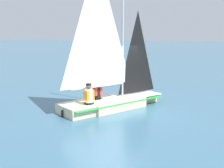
{
  "coord_description": "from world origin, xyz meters",
  "views": [
    {
      "loc": [
        -5.29,
        9.9,
        2.94
      ],
      "look_at": [
        0.0,
        0.0,
        0.98
      ],
      "focal_mm": 45.0,
      "sensor_mm": 36.0,
      "label": 1
    }
  ],
  "objects": [
    {
      "name": "sailboat_main",
      "position": [
        0.02,
        0.05,
        0.9
      ],
      "size": [
        3.17,
        4.63,
        5.96
      ],
      "rotation": [
        0.0,
        0.0,
        4.3
      ],
      "color": "beige",
      "rests_on": "ground_plane"
    },
    {
      "name": "sailor_crew",
      "position": [
        0.3,
        1.28,
        0.63
      ],
      "size": [
        0.4,
        0.42,
        1.16
      ],
      "rotation": [
        0.0,
        0.0,
        4.3
      ],
      "color": "black",
      "rests_on": "ground_plane"
    },
    {
      "name": "ground_plane",
      "position": [
        0.0,
        0.0,
        0.0
      ],
      "size": [
        260.0,
        260.0,
        0.0
      ],
      "primitive_type": "plane",
      "color": "#38607A"
    },
    {
      "name": "sailor_helm",
      "position": [
        0.46,
        0.42,
        0.63
      ],
      "size": [
        0.4,
        0.42,
        1.16
      ],
      "rotation": [
        0.0,
        0.0,
        4.3
      ],
      "color": "black",
      "rests_on": "ground_plane"
    }
  ]
}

